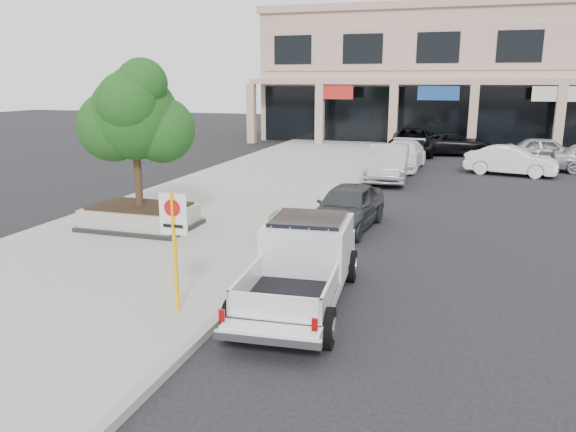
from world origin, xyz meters
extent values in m
plane|color=black|center=(0.00, 0.00, 0.00)|extent=(120.00, 120.00, 0.00)
cube|color=gray|center=(-5.50, 6.00, 0.07)|extent=(8.00, 52.00, 0.15)
cube|color=gray|center=(-1.55, 6.00, 0.07)|extent=(0.20, 52.00, 0.15)
cube|color=tan|center=(8.00, 34.00, 4.50)|extent=(40.00, 10.00, 9.00)
cube|color=tan|center=(8.00, 34.00, 9.25)|extent=(40.40, 10.40, 0.50)
cube|color=tan|center=(8.00, 27.90, 4.30)|extent=(40.00, 2.20, 0.35)
cube|color=tan|center=(-12.00, 27.05, 2.10)|extent=(0.55, 0.55, 4.20)
cube|color=black|center=(8.00, 28.95, 2.00)|extent=(39.20, 0.08, 3.90)
cube|color=black|center=(-6.43, 3.39, 0.21)|extent=(3.20, 2.20, 0.12)
cube|color=#A9A18D|center=(-6.43, 3.39, 0.52)|extent=(3.00, 2.00, 0.50)
cube|color=black|center=(-6.43, 3.39, 0.80)|extent=(2.70, 1.70, 0.06)
cylinder|color=#321E13|center=(-6.43, 3.39, 1.93)|extent=(0.22, 0.22, 2.20)
sphere|color=#103B11|center=(-6.43, 3.39, 3.43)|extent=(2.50, 2.50, 2.50)
sphere|color=#103B11|center=(-5.73, 3.69, 3.03)|extent=(1.90, 1.90, 1.90)
sphere|color=#103B11|center=(-6.73, 3.89, 4.03)|extent=(1.60, 1.60, 1.60)
cylinder|color=yellow|center=(-2.38, -1.87, 1.30)|extent=(0.09, 0.09, 2.30)
cube|color=white|center=(-2.38, -1.87, 2.05)|extent=(0.55, 0.03, 0.78)
cylinder|color=red|center=(-2.38, -1.90, 2.17)|extent=(0.32, 0.02, 0.32)
ellipsoid|color=#144817|center=(-1.80, 3.18, 0.62)|extent=(1.10, 0.99, 0.93)
imported|color=#2F3234|center=(-0.65, 5.64, 0.68)|extent=(1.98, 4.15, 1.37)
imported|color=#A5A8AD|center=(-0.61, 14.49, 0.80)|extent=(1.97, 4.95, 1.60)
imported|color=white|center=(-0.37, 18.05, 0.71)|extent=(2.25, 4.97, 1.41)
imported|color=black|center=(-0.42, 24.02, 0.78)|extent=(2.88, 5.74, 1.56)
imported|color=white|center=(4.77, 17.75, 0.68)|extent=(4.35, 2.24, 1.37)
imported|color=black|center=(2.00, 24.53, 0.68)|extent=(5.15, 2.91, 1.36)
imported|color=#9B9FA3|center=(6.91, 22.73, 0.69)|extent=(4.11, 1.76, 1.38)
camera|label=1|loc=(2.62, -10.75, 4.44)|focal=35.00mm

